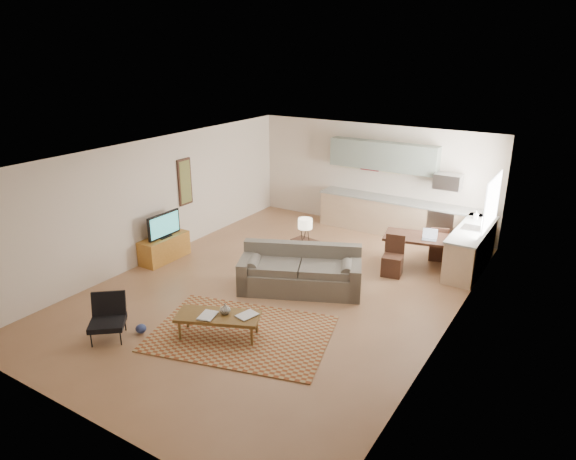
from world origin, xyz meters
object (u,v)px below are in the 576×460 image
Objects in this scene: armchair at (107,319)px; tv_credenza at (164,248)px; coffee_table at (219,326)px; dining_table at (416,251)px; console_table at (305,254)px; sofa at (300,270)px.

armchair reaches higher than tv_credenza.
dining_table is at bearing 44.47° from coffee_table.
console_table is at bearing -159.67° from dining_table.
coffee_table is 1.81m from armchair.
armchair is 3.32m from tv_credenza.
sofa is 2.06× the size of tv_credenza.
sofa is at bearing 21.57° from armchair.
tv_credenza is (-3.11, 1.91, 0.07)m from coffee_table.
armchair is 6.44m from dining_table.
console_table is 2.42m from dining_table.
coffee_table is 4.87m from dining_table.
armchair is (-1.50, -1.00, 0.16)m from coffee_table.
dining_table reaches higher than console_table.
sofa is at bearing 5.14° from tv_credenza.
coffee_table is at bearing -31.59° from tv_credenza.
dining_table is at bearing 27.93° from tv_credenza.
armchair is at bearing -170.04° from coffee_table.
console_table is (2.89, 1.30, 0.04)m from tv_credenza.
sofa is 3.66m from armchair.
sofa reaches higher than dining_table.
dining_table is (4.92, 2.61, 0.08)m from tv_credenza.
tv_credenza is 1.90× the size of console_table.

